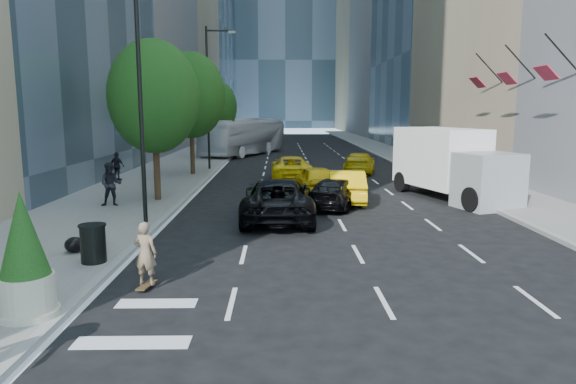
{
  "coord_description": "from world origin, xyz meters",
  "views": [
    {
      "loc": [
        -1.39,
        -15.19,
        4.36
      ],
      "look_at": [
        -1.11,
        2.07,
        1.6
      ],
      "focal_mm": 32.0,
      "sensor_mm": 36.0,
      "label": 1
    }
  ],
  "objects_px": {
    "city_bus": "(245,137)",
    "planter_shrub": "(24,257)",
    "black_sedan_lincoln": "(278,199)",
    "black_sedan_mercedes": "(337,193)",
    "box_truck": "(452,164)",
    "skateboarder": "(146,258)",
    "trash_can": "(93,244)"
  },
  "relations": [
    {
      "from": "city_bus",
      "to": "planter_shrub",
      "type": "height_order",
      "value": "city_bus"
    },
    {
      "from": "black_sedan_lincoln",
      "to": "planter_shrub",
      "type": "height_order",
      "value": "planter_shrub"
    },
    {
      "from": "black_sedan_mercedes",
      "to": "planter_shrub",
      "type": "relative_size",
      "value": 1.75
    },
    {
      "from": "black_sedan_lincoln",
      "to": "box_truck",
      "type": "xyz_separation_m",
      "value": [
        8.57,
        4.88,
        0.92
      ]
    },
    {
      "from": "black_sedan_mercedes",
      "to": "planter_shrub",
      "type": "bearing_deg",
      "value": 80.97
    },
    {
      "from": "black_sedan_lincoln",
      "to": "city_bus",
      "type": "height_order",
      "value": "city_bus"
    },
    {
      "from": "box_truck",
      "to": "planter_shrub",
      "type": "height_order",
      "value": "box_truck"
    },
    {
      "from": "city_bus",
      "to": "box_truck",
      "type": "xyz_separation_m",
      "value": [
        11.9,
        -25.37,
        -0.04
      ]
    },
    {
      "from": "city_bus",
      "to": "skateboarder",
      "type": "bearing_deg",
      "value": -66.67
    },
    {
      "from": "skateboarder",
      "to": "black_sedan_mercedes",
      "type": "relative_size",
      "value": 0.34
    },
    {
      "from": "black_sedan_lincoln",
      "to": "trash_can",
      "type": "height_order",
      "value": "black_sedan_lincoln"
    },
    {
      "from": "planter_shrub",
      "to": "skateboarder",
      "type": "bearing_deg",
      "value": 46.19
    },
    {
      "from": "box_truck",
      "to": "planter_shrub",
      "type": "distance_m",
      "value": 20.23
    },
    {
      "from": "skateboarder",
      "to": "planter_shrub",
      "type": "relative_size",
      "value": 0.6
    },
    {
      "from": "black_sedan_lincoln",
      "to": "city_bus",
      "type": "relative_size",
      "value": 0.46
    },
    {
      "from": "city_bus",
      "to": "planter_shrub",
      "type": "bearing_deg",
      "value": -69.41
    },
    {
      "from": "skateboarder",
      "to": "black_sedan_lincoln",
      "type": "relative_size",
      "value": 0.26
    },
    {
      "from": "box_truck",
      "to": "trash_can",
      "type": "bearing_deg",
      "value": -158.4
    },
    {
      "from": "box_truck",
      "to": "trash_can",
      "type": "xyz_separation_m",
      "value": [
        -13.7,
        -11.11,
        -1.09
      ]
    },
    {
      "from": "trash_can",
      "to": "planter_shrub",
      "type": "bearing_deg",
      "value": -90.0
    },
    {
      "from": "planter_shrub",
      "to": "trash_can",
      "type": "bearing_deg",
      "value": 90.0
    },
    {
      "from": "box_truck",
      "to": "city_bus",
      "type": "bearing_deg",
      "value": 97.7
    },
    {
      "from": "box_truck",
      "to": "black_sedan_lincoln",
      "type": "bearing_deg",
      "value": -167.77
    },
    {
      "from": "skateboarder",
      "to": "city_bus",
      "type": "xyz_separation_m",
      "value": [
        -0.12,
        38.25,
        1.01
      ]
    },
    {
      "from": "black_sedan_lincoln",
      "to": "planter_shrub",
      "type": "relative_size",
      "value": 2.29
    },
    {
      "from": "skateboarder",
      "to": "trash_can",
      "type": "xyz_separation_m",
      "value": [
        -1.92,
        1.77,
        -0.12
      ]
    },
    {
      "from": "box_truck",
      "to": "black_sedan_mercedes",
      "type": "bearing_deg",
      "value": -176.79
    },
    {
      "from": "black_sedan_mercedes",
      "to": "city_bus",
      "type": "xyz_separation_m",
      "value": [
        -6.0,
        27.59,
        1.13
      ]
    },
    {
      "from": "black_sedan_mercedes",
      "to": "trash_can",
      "type": "relative_size",
      "value": 4.44
    },
    {
      "from": "city_bus",
      "to": "trash_can",
      "type": "relative_size",
      "value": 12.5
    },
    {
      "from": "black_sedan_lincoln",
      "to": "city_bus",
      "type": "xyz_separation_m",
      "value": [
        -3.34,
        30.25,
        0.97
      ]
    },
    {
      "from": "box_truck",
      "to": "trash_can",
      "type": "relative_size",
      "value": 7.4
    }
  ]
}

